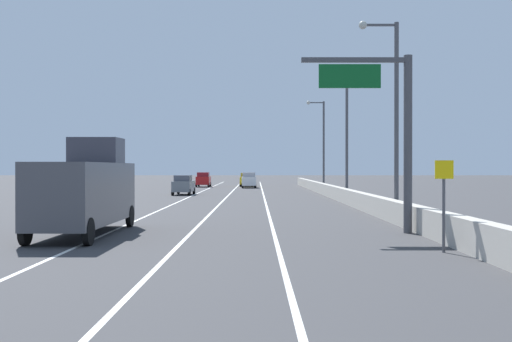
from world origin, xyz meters
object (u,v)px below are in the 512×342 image
car_gray_0 (186,185)px  car_red_1 (206,180)px  overhead_sign_gantry (393,121)px  lamp_post_right_third (347,129)px  lamp_post_right_second (395,106)px  car_yellow_2 (250,180)px  box_truck (89,190)px  lamp_post_right_fourth (324,139)px  car_white_3 (252,180)px  speed_advisory_sign (447,198)px

car_gray_0 → car_red_1: bearing=90.3°
overhead_sign_gantry → lamp_post_right_third: size_ratio=0.71×
lamp_post_right_second → overhead_sign_gantry: bearing=-102.5°
car_gray_0 → overhead_sign_gantry: bearing=-71.0°
car_yellow_2 → car_red_1: bearing=-155.6°
lamp_post_right_second → lamp_post_right_third: same height
lamp_post_right_third → box_truck: 31.94m
car_yellow_2 → box_truck: size_ratio=0.55×
lamp_post_right_fourth → car_white_3: size_ratio=2.21×
lamp_post_right_third → car_red_1: (-14.98, 36.33, -5.02)m
speed_advisory_sign → car_yellow_2: speed_advisory_sign is taller
overhead_sign_gantry → lamp_post_right_third: bearing=86.2°
car_red_1 → lamp_post_right_fourth: bearing=-46.5°
lamp_post_right_fourth → car_gray_0: lamp_post_right_fourth is taller
overhead_sign_gantry → lamp_post_right_second: size_ratio=0.71×
speed_advisory_sign → car_gray_0: bearing=107.0°
car_gray_0 → car_white_3: bearing=73.9°
car_red_1 → lamp_post_right_second: bearing=-75.4°
lamp_post_right_third → car_white_3: (-8.48, 32.27, -5.00)m
lamp_post_right_second → car_gray_0: lamp_post_right_second is taller
car_gray_0 → speed_advisory_sign: bearing=-73.0°
lamp_post_right_fourth → car_yellow_2: lamp_post_right_fourth is taller
car_red_1 → box_truck: box_truck is taller
car_yellow_2 → box_truck: box_truck is taller
box_truck → car_yellow_2: bearing=85.2°
car_yellow_2 → car_white_3: bearing=-86.7°
lamp_post_right_fourth → box_truck: bearing=-106.9°
overhead_sign_gantry → speed_advisory_sign: overhead_sign_gantry is taller
speed_advisory_sign → lamp_post_right_third: size_ratio=0.28×
car_gray_0 → car_red_1: 26.07m
box_truck → car_white_3: bearing=84.3°
speed_advisory_sign → overhead_sign_gantry: bearing=94.1°
car_red_1 → car_yellow_2: 6.71m
box_truck → lamp_post_right_fourth: bearing=73.1°
lamp_post_right_third → car_white_3: lamp_post_right_third is taller
car_yellow_2 → car_white_3: size_ratio=0.99×
car_gray_0 → car_red_1: (-0.13, 26.07, 0.04)m
overhead_sign_gantry → car_red_1: bearing=101.6°
overhead_sign_gantry → speed_advisory_sign: (0.44, -6.16, -2.96)m
lamp_post_right_third → lamp_post_right_fourth: bearing=89.5°
overhead_sign_gantry → car_gray_0: overhead_sign_gantry is taller
lamp_post_right_third → box_truck: lamp_post_right_third is taller
car_gray_0 → car_yellow_2: 29.45m
car_gray_0 → car_white_3: size_ratio=1.00×
speed_advisory_sign → car_red_1: speed_advisory_sign is taller
lamp_post_right_third → lamp_post_right_second: bearing=-90.7°
car_yellow_2 → lamp_post_right_second: bearing=-81.7°
lamp_post_right_fourth → car_gray_0: 18.80m
lamp_post_right_second → car_white_3: (-8.23, 52.61, -5.00)m
box_truck → speed_advisory_sign: bearing=-22.9°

